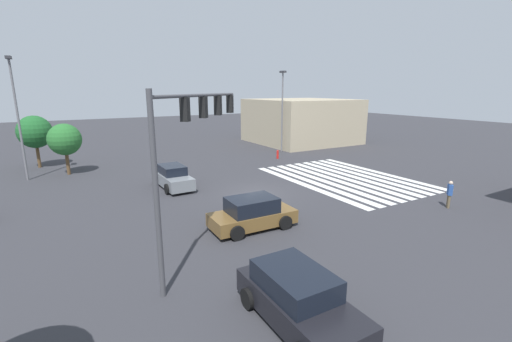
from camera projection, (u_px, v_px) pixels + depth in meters
The scene contains 13 objects.
ground_plane at pixel (256, 193), 22.54m from camera, with size 137.41×137.41×0.00m, color #333338.
crosswalk_markings at pixel (344, 178), 26.36m from camera, with size 12.29×8.20×0.01m.
traffic_signal_mast at pixel (193, 132), 12.78m from camera, with size 5.36×5.36×6.70m.
car_0 at pixel (173, 177), 23.71m from camera, with size 4.42×2.00×1.57m.
car_2 at pixel (252, 214), 16.74m from camera, with size 2.16×4.23×1.56m.
car_3 at pixel (298, 299), 9.92m from camera, with size 4.40×2.13×1.59m.
corner_building at pixel (301, 121), 43.93m from camera, with size 11.48×11.48×5.45m.
pedestrian at pixel (450, 193), 19.57m from camera, with size 0.41×0.41×1.60m.
street_light_pole_a at pixel (282, 104), 36.64m from camera, with size 0.80×0.36×8.57m.
street_light_pole_b at pixel (17, 109), 24.60m from camera, with size 0.80×0.36×8.93m.
tree_corner_b at pixel (35, 132), 29.25m from camera, with size 2.78×2.78×4.52m.
tree_corner_c at pixel (65, 140), 26.86m from camera, with size 2.49×2.49×4.08m.
fire_hydrant at pixel (278, 154), 33.70m from camera, with size 0.22×0.22×0.86m.
Camera 1 is at (-18.69, 10.80, 6.67)m, focal length 24.00 mm.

